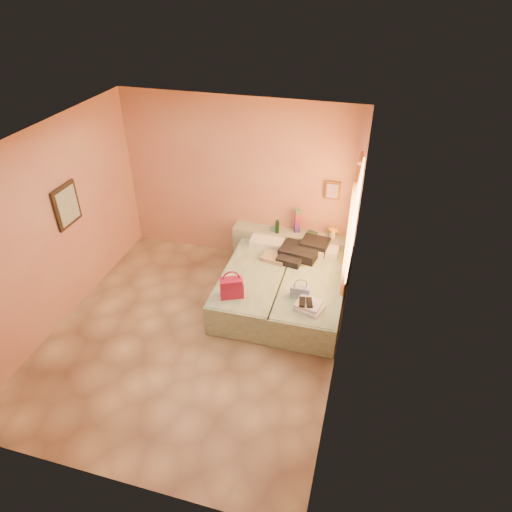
{
  "coord_description": "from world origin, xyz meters",
  "views": [
    {
      "loc": [
        2.14,
        -4.4,
        4.57
      ],
      "look_at": [
        0.68,
        0.85,
        0.93
      ],
      "focal_mm": 32.0,
      "sensor_mm": 36.0,
      "label": 1
    }
  ],
  "objects_px": {
    "water_bottle": "(277,227)",
    "blue_handbag": "(300,292)",
    "green_book": "(312,233)",
    "flower_vase": "(332,232)",
    "headboard_ledge": "(292,249)",
    "bed_right": "(312,294)",
    "towel_stack": "(310,307)",
    "magenta_handbag": "(232,287)",
    "bed_left": "(255,285)"
  },
  "relations": [
    {
      "from": "bed_left",
      "to": "blue_handbag",
      "type": "bearing_deg",
      "value": -28.71
    },
    {
      "from": "magenta_handbag",
      "to": "bed_left",
      "type": "bearing_deg",
      "value": 53.3
    },
    {
      "from": "magenta_handbag",
      "to": "blue_handbag",
      "type": "bearing_deg",
      "value": -9.55
    },
    {
      "from": "bed_right",
      "to": "blue_handbag",
      "type": "bearing_deg",
      "value": -106.08
    },
    {
      "from": "bed_left",
      "to": "water_bottle",
      "type": "relative_size",
      "value": 8.54
    },
    {
      "from": "flower_vase",
      "to": "bed_left",
      "type": "bearing_deg",
      "value": -134.18
    },
    {
      "from": "green_book",
      "to": "towel_stack",
      "type": "bearing_deg",
      "value": -62.77
    },
    {
      "from": "blue_handbag",
      "to": "bed_right",
      "type": "bearing_deg",
      "value": 72.88
    },
    {
      "from": "water_bottle",
      "to": "blue_handbag",
      "type": "distance_m",
      "value": 1.56
    },
    {
      "from": "bed_right",
      "to": "water_bottle",
      "type": "xyz_separation_m",
      "value": [
        -0.78,
        0.98,
        0.52
      ]
    },
    {
      "from": "green_book",
      "to": "flower_vase",
      "type": "distance_m",
      "value": 0.36
    },
    {
      "from": "headboard_ledge",
      "to": "flower_vase",
      "type": "height_order",
      "value": "flower_vase"
    },
    {
      "from": "water_bottle",
      "to": "towel_stack",
      "type": "bearing_deg",
      "value": -62.45
    },
    {
      "from": "headboard_ledge",
      "to": "flower_vase",
      "type": "xyz_separation_m",
      "value": [
        0.65,
        0.0,
        0.44
      ]
    },
    {
      "from": "bed_left",
      "to": "flower_vase",
      "type": "xyz_separation_m",
      "value": [
        1.02,
        1.05,
        0.52
      ]
    },
    {
      "from": "green_book",
      "to": "magenta_handbag",
      "type": "height_order",
      "value": "magenta_handbag"
    },
    {
      "from": "green_book",
      "to": "water_bottle",
      "type": "bearing_deg",
      "value": -149.73
    },
    {
      "from": "headboard_ledge",
      "to": "bed_left",
      "type": "height_order",
      "value": "headboard_ledge"
    },
    {
      "from": "water_bottle",
      "to": "green_book",
      "type": "distance_m",
      "value": 0.59
    },
    {
      "from": "water_bottle",
      "to": "blue_handbag",
      "type": "bearing_deg",
      "value": -64.37
    },
    {
      "from": "headboard_ledge",
      "to": "towel_stack",
      "type": "height_order",
      "value": "headboard_ledge"
    },
    {
      "from": "flower_vase",
      "to": "blue_handbag",
      "type": "height_order",
      "value": "flower_vase"
    },
    {
      "from": "headboard_ledge",
      "to": "flower_vase",
      "type": "relative_size",
      "value": 8.67
    },
    {
      "from": "green_book",
      "to": "flower_vase",
      "type": "height_order",
      "value": "flower_vase"
    },
    {
      "from": "bed_left",
      "to": "water_bottle",
      "type": "xyz_separation_m",
      "value": [
        0.12,
        0.98,
        0.52
      ]
    },
    {
      "from": "blue_handbag",
      "to": "towel_stack",
      "type": "xyz_separation_m",
      "value": [
        0.18,
        -0.23,
        -0.04
      ]
    },
    {
      "from": "green_book",
      "to": "magenta_handbag",
      "type": "xyz_separation_m",
      "value": [
        -0.84,
        -1.75,
        -0.01
      ]
    },
    {
      "from": "water_bottle",
      "to": "green_book",
      "type": "bearing_deg",
      "value": 12.08
    },
    {
      "from": "bed_right",
      "to": "magenta_handbag",
      "type": "bearing_deg",
      "value": -148.84
    },
    {
      "from": "flower_vase",
      "to": "towel_stack",
      "type": "xyz_separation_m",
      "value": [
        -0.06,
        -1.71,
        -0.22
      ]
    },
    {
      "from": "towel_stack",
      "to": "flower_vase",
      "type": "bearing_deg",
      "value": 88.03
    },
    {
      "from": "blue_handbag",
      "to": "green_book",
      "type": "bearing_deg",
      "value": 91.94
    },
    {
      "from": "blue_handbag",
      "to": "towel_stack",
      "type": "relative_size",
      "value": 0.78
    },
    {
      "from": "magenta_handbag",
      "to": "water_bottle",
      "type": "bearing_deg",
      "value": 57.02
    },
    {
      "from": "green_book",
      "to": "flower_vase",
      "type": "bearing_deg",
      "value": 10.34
    },
    {
      "from": "magenta_handbag",
      "to": "bed_right",
      "type": "bearing_deg",
      "value": 8.18
    },
    {
      "from": "bed_left",
      "to": "towel_stack",
      "type": "height_order",
      "value": "towel_stack"
    },
    {
      "from": "flower_vase",
      "to": "towel_stack",
      "type": "height_order",
      "value": "flower_vase"
    },
    {
      "from": "bed_right",
      "to": "magenta_handbag",
      "type": "distance_m",
      "value": 1.3
    },
    {
      "from": "water_bottle",
      "to": "flower_vase",
      "type": "distance_m",
      "value": 0.91
    },
    {
      "from": "bed_right",
      "to": "green_book",
      "type": "bearing_deg",
      "value": 100.23
    },
    {
      "from": "water_bottle",
      "to": "blue_handbag",
      "type": "relative_size",
      "value": 0.86
    },
    {
      "from": "bed_left",
      "to": "flower_vase",
      "type": "relative_size",
      "value": 8.46
    },
    {
      "from": "bed_right",
      "to": "blue_handbag",
      "type": "distance_m",
      "value": 0.55
    },
    {
      "from": "magenta_handbag",
      "to": "towel_stack",
      "type": "relative_size",
      "value": 0.93
    },
    {
      "from": "magenta_handbag",
      "to": "blue_handbag",
      "type": "relative_size",
      "value": 1.19
    },
    {
      "from": "bed_right",
      "to": "green_book",
      "type": "xyz_separation_m",
      "value": [
        -0.21,
        1.1,
        0.41
      ]
    },
    {
      "from": "bed_left",
      "to": "water_bottle",
      "type": "distance_m",
      "value": 1.11
    },
    {
      "from": "magenta_handbag",
      "to": "blue_handbag",
      "type": "height_order",
      "value": "magenta_handbag"
    },
    {
      "from": "flower_vase",
      "to": "blue_handbag",
      "type": "relative_size",
      "value": 0.86
    }
  ]
}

